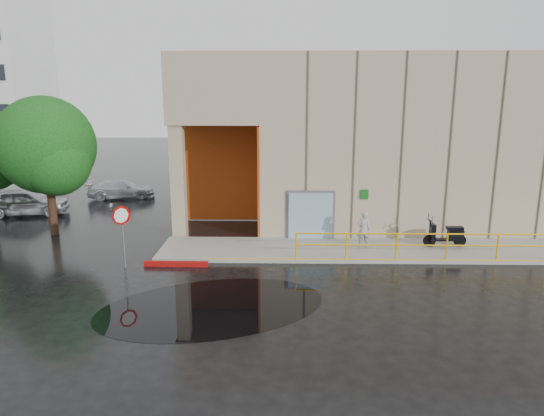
{
  "coord_description": "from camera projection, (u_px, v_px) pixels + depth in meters",
  "views": [
    {
      "loc": [
        -1.09,
        -14.48,
        6.21
      ],
      "look_at": [
        -1.42,
        3.0,
        2.16
      ],
      "focal_mm": 32.0,
      "sensor_mm": 36.0,
      "label": 1
    }
  ],
  "objects": [
    {
      "name": "person",
      "position": [
        363.0,
        230.0,
        19.72
      ],
      "size": [
        0.57,
        0.4,
        1.51
      ],
      "primitive_type": "imported",
      "rotation": [
        0.0,
        0.0,
        3.21
      ],
      "color": "#98989C",
      "rests_on": "sidewalk"
    },
    {
      "name": "sidewalk",
      "position": [
        405.0,
        250.0,
        19.78
      ],
      "size": [
        20.0,
        3.0,
        0.15
      ],
      "primitive_type": "cube",
      "color": "gray",
      "rests_on": "ground"
    },
    {
      "name": "building",
      "position": [
        400.0,
        136.0,
        25.14
      ],
      "size": [
        20.0,
        10.17,
        8.0
      ],
      "color": "tan",
      "rests_on": "ground"
    },
    {
      "name": "guardrail",
      "position": [
        422.0,
        246.0,
        18.32
      ],
      "size": [
        9.56,
        0.06,
        1.03
      ],
      "color": "#EBAA0C",
      "rests_on": "sidewalk"
    },
    {
      "name": "scooter",
      "position": [
        446.0,
        228.0,
        19.81
      ],
      "size": [
        1.78,
        0.63,
        1.36
      ],
      "rotation": [
        0.0,
        0.0,
        0.03
      ],
      "color": "black",
      "rests_on": "sidewalk"
    },
    {
      "name": "tree_near",
      "position": [
        48.0,
        149.0,
        21.31
      ],
      "size": [
        4.32,
        4.32,
        6.25
      ],
      "rotation": [
        0.0,
        0.0,
        -0.15
      ],
      "color": "black",
      "rests_on": "ground"
    },
    {
      "name": "car_a",
      "position": [
        26.0,
        202.0,
        25.75
      ],
      "size": [
        4.53,
        2.53,
        1.46
      ],
      "primitive_type": "imported",
      "rotation": [
        0.0,
        0.0,
        1.77
      ],
      "color": "silver",
      "rests_on": "ground"
    },
    {
      "name": "ground",
      "position": [
        314.0,
        295.0,
        15.48
      ],
      "size": [
        120.0,
        120.0,
        0.0
      ],
      "primitive_type": "plane",
      "color": "black",
      "rests_on": "ground"
    },
    {
      "name": "car_c",
      "position": [
        121.0,
        189.0,
        30.03
      ],
      "size": [
        4.28,
        2.45,
        1.17
      ],
      "primitive_type": "imported",
      "rotation": [
        0.0,
        0.0,
        1.78
      ],
      "color": "silver",
      "rests_on": "ground"
    },
    {
      "name": "stop_sign",
      "position": [
        122.0,
        223.0,
        17.52
      ],
      "size": [
        0.55,
        0.52,
        2.37
      ],
      "rotation": [
        0.0,
        0.0,
        0.36
      ],
      "color": "slate",
      "rests_on": "ground"
    },
    {
      "name": "puddle",
      "position": [
        212.0,
        306.0,
        14.65
      ],
      "size": [
        7.94,
        6.27,
        0.01
      ],
      "primitive_type": "cube",
      "rotation": [
        0.0,
        0.0,
        0.33
      ],
      "color": "black",
      "rests_on": "ground"
    },
    {
      "name": "car_b",
      "position": [
        10.0,
        199.0,
        26.58
      ],
      "size": [
        4.27,
        3.2,
        1.35
      ],
      "primitive_type": "imported",
      "rotation": [
        0.0,
        0.0,
        1.07
      ],
      "color": "silver",
      "rests_on": "ground"
    },
    {
      "name": "red_curb",
      "position": [
        176.0,
        264.0,
        18.1
      ],
      "size": [
        2.4,
        0.23,
        0.18
      ],
      "primitive_type": "cube",
      "rotation": [
        0.0,
        0.0,
        -0.02
      ],
      "color": "#930B09",
      "rests_on": "ground"
    }
  ]
}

